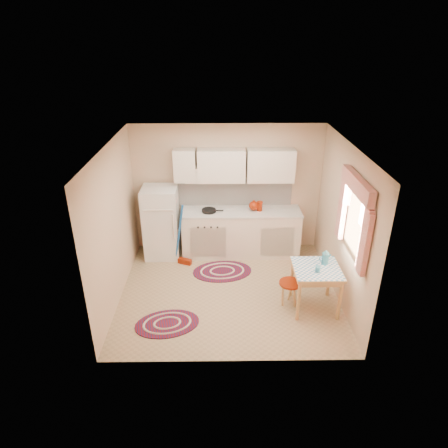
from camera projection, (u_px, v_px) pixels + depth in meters
The scene contains 14 objects.
room_shell at pixel (239, 199), 6.31m from camera, with size 3.64×3.60×2.52m.
fridge at pixel (161, 223), 7.60m from camera, with size 0.65×0.60×1.40m, color white.
broom at pixel (184, 236), 7.33m from camera, with size 0.28×0.12×1.20m, color #1C5FB4, non-canonical shape.
base_cabinets at pixel (241, 233), 7.77m from camera, with size 2.25×0.60×0.88m, color silver.
countertop at pixel (241, 212), 7.57m from camera, with size 2.27×0.62×0.04m, color beige.
frying_pan at pixel (209, 211), 7.50m from camera, with size 0.27×0.27×0.05m, color black.
red_kettle at pixel (254, 206), 7.52m from camera, with size 0.20×0.18×0.20m, color maroon, non-canonical shape.
red_canister at pixel (260, 207), 7.53m from camera, with size 0.10×0.10×0.16m, color maroon.
table at pixel (315, 288), 6.25m from camera, with size 0.72×0.72×0.72m, color tan.
stool at pixel (289, 293), 6.38m from camera, with size 0.35×0.35×0.42m, color maroon.
coffee_pot at pixel (325, 257), 6.15m from camera, with size 0.13×0.11×0.26m, color teal, non-canonical shape.
mug at pixel (318, 269), 5.98m from camera, with size 0.07×0.07×0.10m, color teal.
rug_center at pixel (222, 271), 7.33m from camera, with size 1.08×0.72×0.02m, color maroon, non-canonical shape.
rug_left at pixel (167, 324), 6.02m from camera, with size 0.97×0.65×0.02m, color maroon, non-canonical shape.
Camera 1 is at (-0.15, -5.61, 3.99)m, focal length 32.00 mm.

